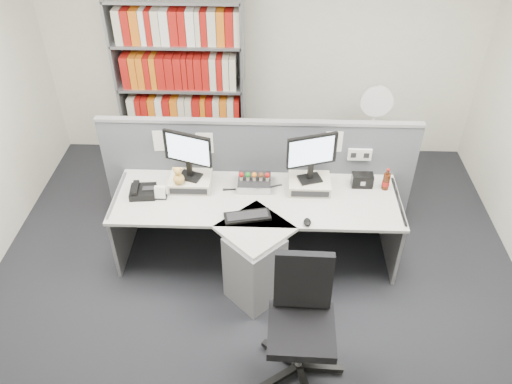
{
  "coord_description": "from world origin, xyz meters",
  "views": [
    {
      "loc": [
        0.12,
        -2.78,
        3.62
      ],
      "look_at": [
        0.0,
        0.65,
        0.92
      ],
      "focal_mm": 35.84,
      "sensor_mm": 36.0,
      "label": 1
    }
  ],
  "objects_px": {
    "monitor_left": "(188,152)",
    "desktop_pc": "(254,183)",
    "desk": "(256,236)",
    "monitor_right": "(312,154)",
    "mouse": "(307,222)",
    "desk_calendar": "(161,193)",
    "desk_phone": "(142,191)",
    "filing_cabinet": "(367,160)",
    "desk_fan": "(376,104)",
    "office_chair": "(302,317)",
    "speaker": "(362,180)",
    "cola_bottle": "(386,182)",
    "keyboard": "(247,216)",
    "shelving_unit": "(182,89)"
  },
  "relations": [
    {
      "from": "monitor_right",
      "to": "desk_fan",
      "type": "xyz_separation_m",
      "value": [
        0.72,
        1.02,
        -0.04
      ]
    },
    {
      "from": "desk",
      "to": "desk_phone",
      "type": "height_order",
      "value": "desk_phone"
    },
    {
      "from": "desk_phone",
      "to": "desk_fan",
      "type": "height_order",
      "value": "desk_fan"
    },
    {
      "from": "desktop_pc",
      "to": "speaker",
      "type": "xyz_separation_m",
      "value": [
        1.0,
        0.04,
        0.02
      ]
    },
    {
      "from": "desk_calendar",
      "to": "shelving_unit",
      "type": "xyz_separation_m",
      "value": [
        -0.04,
        1.66,
        0.2
      ]
    },
    {
      "from": "desk_phone",
      "to": "desk",
      "type": "bearing_deg",
      "value": -12.75
    },
    {
      "from": "cola_bottle",
      "to": "filing_cabinet",
      "type": "height_order",
      "value": "cola_bottle"
    },
    {
      "from": "monitor_right",
      "to": "desk_fan",
      "type": "height_order",
      "value": "monitor_right"
    },
    {
      "from": "desk_phone",
      "to": "speaker",
      "type": "bearing_deg",
      "value": 5.83
    },
    {
      "from": "desk_calendar",
      "to": "speaker",
      "type": "bearing_deg",
      "value": 7.67
    },
    {
      "from": "shelving_unit",
      "to": "office_chair",
      "type": "xyz_separation_m",
      "value": [
        1.27,
        -2.82,
        -0.42
      ]
    },
    {
      "from": "monitor_left",
      "to": "office_chair",
      "type": "bearing_deg",
      "value": -53.68
    },
    {
      "from": "shelving_unit",
      "to": "office_chair",
      "type": "bearing_deg",
      "value": -65.65
    },
    {
      "from": "desk",
      "to": "filing_cabinet",
      "type": "distance_m",
      "value": 1.85
    },
    {
      "from": "mouse",
      "to": "speaker",
      "type": "relative_size",
      "value": 0.53
    },
    {
      "from": "speaker",
      "to": "cola_bottle",
      "type": "relative_size",
      "value": 0.88
    },
    {
      "from": "desk",
      "to": "speaker",
      "type": "bearing_deg",
      "value": 24.4
    },
    {
      "from": "monitor_right",
      "to": "desk",
      "type": "bearing_deg",
      "value": -141.38
    },
    {
      "from": "filing_cabinet",
      "to": "mouse",
      "type": "bearing_deg",
      "value": -116.6
    },
    {
      "from": "keyboard",
      "to": "monitor_left",
      "type": "bearing_deg",
      "value": 141.86
    },
    {
      "from": "monitor_left",
      "to": "desktop_pc",
      "type": "distance_m",
      "value": 0.68
    },
    {
      "from": "monitor_left",
      "to": "mouse",
      "type": "bearing_deg",
      "value": -25.1
    },
    {
      "from": "filing_cabinet",
      "to": "desk_fan",
      "type": "distance_m",
      "value": 0.71
    },
    {
      "from": "office_chair",
      "to": "cola_bottle",
      "type": "bearing_deg",
      "value": 59.48
    },
    {
      "from": "mouse",
      "to": "cola_bottle",
      "type": "distance_m",
      "value": 0.9
    },
    {
      "from": "filing_cabinet",
      "to": "office_chair",
      "type": "xyz_separation_m",
      "value": [
        -0.83,
        -2.37,
        0.2
      ]
    },
    {
      "from": "shelving_unit",
      "to": "filing_cabinet",
      "type": "relative_size",
      "value": 2.86
    },
    {
      "from": "monitor_left",
      "to": "desk",
      "type": "bearing_deg",
      "value": -31.79
    },
    {
      "from": "desk",
      "to": "monitor_right",
      "type": "xyz_separation_m",
      "value": [
        0.48,
        0.38,
        0.64
      ]
    },
    {
      "from": "desk",
      "to": "filing_cabinet",
      "type": "height_order",
      "value": "desk"
    },
    {
      "from": "desk_fan",
      "to": "keyboard",
      "type": "bearing_deg",
      "value": -131.32
    },
    {
      "from": "desk",
      "to": "mouse",
      "type": "bearing_deg",
      "value": -14.4
    },
    {
      "from": "cola_bottle",
      "to": "speaker",
      "type": "bearing_deg",
      "value": 169.61
    },
    {
      "from": "monitor_right",
      "to": "desk_calendar",
      "type": "distance_m",
      "value": 1.4
    },
    {
      "from": "mouse",
      "to": "office_chair",
      "type": "height_order",
      "value": "office_chair"
    },
    {
      "from": "desk",
      "to": "filing_cabinet",
      "type": "bearing_deg",
      "value": 49.39
    },
    {
      "from": "desk_fan",
      "to": "cola_bottle",
      "type": "bearing_deg",
      "value": -91.04
    },
    {
      "from": "monitor_right",
      "to": "filing_cabinet",
      "type": "bearing_deg",
      "value": 54.69
    },
    {
      "from": "monitor_left",
      "to": "office_chair",
      "type": "distance_m",
      "value": 1.76
    },
    {
      "from": "desk_phone",
      "to": "desktop_pc",
      "type": "bearing_deg",
      "value": 9.3
    },
    {
      "from": "monitor_right",
      "to": "office_chair",
      "type": "bearing_deg",
      "value": -94.47
    },
    {
      "from": "filing_cabinet",
      "to": "desk_fan",
      "type": "height_order",
      "value": "desk_fan"
    },
    {
      "from": "monitor_right",
      "to": "office_chair",
      "type": "height_order",
      "value": "monitor_right"
    },
    {
      "from": "mouse",
      "to": "monitor_left",
      "type": "bearing_deg",
      "value": 154.9
    },
    {
      "from": "keyboard",
      "to": "desk_fan",
      "type": "relative_size",
      "value": 0.74
    },
    {
      "from": "speaker",
      "to": "filing_cabinet",
      "type": "xyz_separation_m",
      "value": [
        0.23,
        0.96,
        -0.43
      ]
    },
    {
      "from": "speaker",
      "to": "office_chair",
      "type": "height_order",
      "value": "office_chair"
    },
    {
      "from": "desktop_pc",
      "to": "office_chair",
      "type": "height_order",
      "value": "office_chair"
    },
    {
      "from": "filing_cabinet",
      "to": "office_chair",
      "type": "bearing_deg",
      "value": -109.22
    },
    {
      "from": "speaker",
      "to": "office_chair",
      "type": "relative_size",
      "value": 0.19
    }
  ]
}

